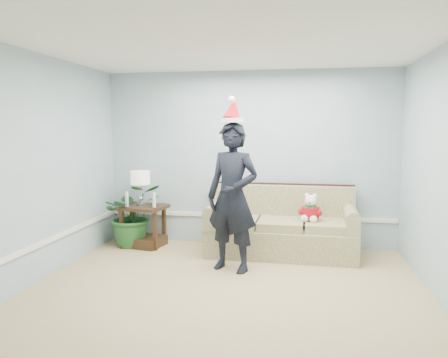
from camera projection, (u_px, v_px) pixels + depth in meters
name	position (u px, v px, depth m)	size (l,w,h in m)	color
room_shell	(219.00, 176.00, 4.33)	(4.54, 5.04, 2.74)	tan
wainscot_trim	(148.00, 232.00, 5.79)	(4.49, 4.99, 0.06)	white
sofa	(281.00, 230.00, 6.36)	(2.14, 0.95, 0.99)	#4E5829
side_table	(143.00, 230.00, 6.78)	(0.75, 0.67, 0.64)	#3B2615
table_lamp	(140.00, 179.00, 6.74)	(0.30, 0.30, 0.53)	silver
candle_pair	(140.00, 200.00, 6.60)	(0.49, 0.06, 0.23)	silver
houseplant	(132.00, 215.00, 6.78)	(0.88, 0.76, 0.98)	#205524
man	(232.00, 197.00, 5.54)	(0.69, 0.46, 1.90)	black
santa_hat	(233.00, 111.00, 5.43)	(0.36, 0.38, 0.33)	white
teddy_bear	(310.00, 211.00, 6.14)	(0.29, 0.30, 0.40)	white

